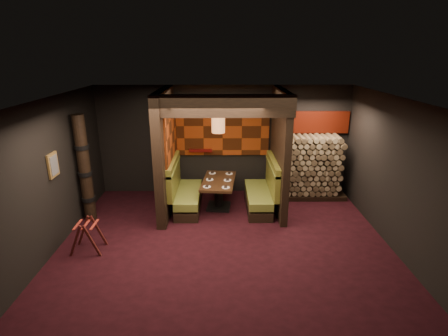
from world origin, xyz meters
The scene contains 23 objects.
floor centered at (0.00, 0.00, -0.01)m, with size 6.50×5.50×0.02m, color black.
ceiling centered at (0.00, 0.00, 2.86)m, with size 6.50×5.50×0.02m, color black.
wall_back centered at (0.00, 2.76, 1.43)m, with size 6.50×0.02×2.85m, color black.
wall_front centered at (0.00, -2.76, 1.43)m, with size 6.50×0.02×2.85m, color black.
wall_left centered at (-3.26, 0.00, 1.43)m, with size 0.02×5.50×2.85m, color black.
wall_right centered at (3.26, 0.00, 1.43)m, with size 0.02×5.50×2.85m, color black.
partition_left centered at (-1.35, 1.65, 1.43)m, with size 0.20×2.20×2.85m, color black.
partition_right centered at (1.30, 1.70, 1.43)m, with size 0.15×2.10×2.85m, color black.
header_beam centered at (-0.02, 0.70, 2.63)m, with size 2.85×0.18×0.44m, color black.
tapa_back_panel centered at (-0.02, 2.71, 1.82)m, with size 2.40×0.06×1.55m, color #8C320D.
tapa_side_panel centered at (-1.23, 1.82, 1.85)m, with size 0.04×1.85×1.45m, color #8C320D.
lacquer_shelf centered at (-0.60, 2.65, 1.18)m, with size 0.60×0.12×0.07m, color #560B09.
booth_bench_left centered at (-0.96, 1.65, 0.40)m, with size 0.68×1.60×1.14m.
booth_bench_right centered at (0.93, 1.65, 0.40)m, with size 0.68×1.60×1.14m.
dining_table centered at (-0.13, 1.67, 0.49)m, with size 0.88×1.44×0.72m.
place_settings centered at (-0.13, 1.67, 0.73)m, with size 0.70×1.16×0.03m.
pendant_lamp centered at (-0.13, 1.62, 2.12)m, with size 0.30×0.30×0.96m.
framed_picture centered at (-3.22, 0.10, 1.62)m, with size 0.05×0.36×0.46m.
luggage_rack centered at (-2.62, -0.23, 0.34)m, with size 0.62×0.44×0.67m.
totem_column centered at (-3.05, 1.10, 1.19)m, with size 0.31×0.31×2.40m.
firewood_stack centered at (2.29, 2.35, 0.82)m, with size 1.73×0.70×1.64m.
mosaic_header centered at (2.29, 2.68, 1.92)m, with size 1.83×0.10×0.56m, color maroon.
bay_front_post centered at (1.39, 1.96, 1.43)m, with size 0.08×0.08×2.85m, color black.
Camera 1 is at (-0.05, -6.14, 3.66)m, focal length 28.00 mm.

